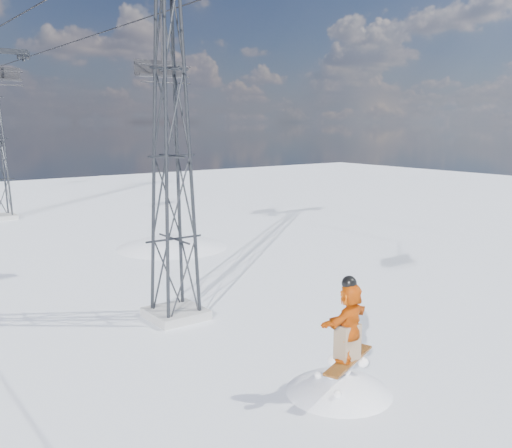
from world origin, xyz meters
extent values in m
plane|color=white|center=(0.00, 0.00, 0.00)|extent=(120.00, 120.00, 0.00)
sphere|color=white|center=(6.00, 18.00, -9.50)|extent=(20.00, 20.00, 20.00)
cube|color=#999999|center=(0.80, 8.00, 0.15)|extent=(1.80, 1.80, 0.30)
cube|color=#999999|center=(0.80, 33.00, 0.15)|extent=(1.80, 1.80, 0.30)
cube|color=#272A2E|center=(3.00, 33.00, 11.05)|extent=(0.80, 0.25, 0.50)
cylinder|color=black|center=(-1.40, 19.50, 10.85)|extent=(0.06, 51.00, 0.06)
cylinder|color=black|center=(3.00, 19.50, 10.85)|extent=(0.06, 51.00, 0.06)
cube|color=#B66118|center=(1.42, 0.48, 0.94)|extent=(1.99, 1.03, 0.14)
imported|color=#CE5109|center=(1.42, 0.48, 1.92)|extent=(1.85, 0.96, 1.91)
cube|color=#846B51|center=(1.42, 0.48, 1.40)|extent=(0.61, 0.52, 0.88)
sphere|color=black|center=(1.42, 0.48, 2.85)|extent=(0.36, 0.36, 0.36)
cylinder|color=black|center=(3.00, 12.76, 9.63)|extent=(0.09, 0.09, 2.43)
cube|color=black|center=(3.00, 12.76, 8.42)|extent=(2.21, 0.50, 0.09)
cube|color=black|center=(3.00, 13.00, 8.75)|extent=(2.21, 0.07, 0.61)
cylinder|color=black|center=(3.00, 12.48, 8.14)|extent=(2.21, 0.07, 0.07)
cylinder|color=black|center=(3.00, 12.43, 8.80)|extent=(2.21, 0.06, 0.06)
cylinder|color=black|center=(-1.40, 20.66, 8.31)|extent=(2.07, 0.06, 0.06)
cylinder|color=black|center=(-1.40, 20.61, 8.93)|extent=(2.07, 0.05, 0.05)
camera|label=1|loc=(-8.01, -8.58, 6.57)|focal=40.00mm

